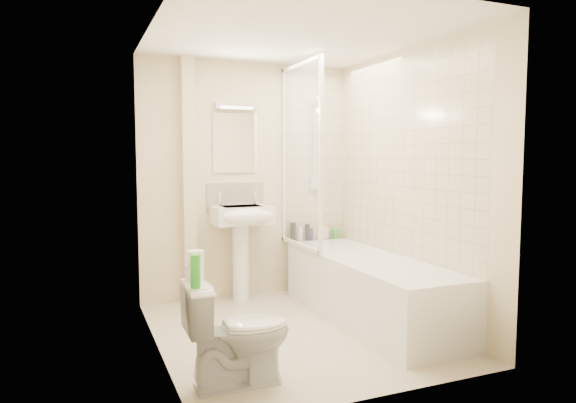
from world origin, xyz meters
name	(u,v)px	position (x,y,z in m)	size (l,w,h in m)	color
floor	(295,332)	(0.00, 0.00, 0.00)	(2.50, 2.50, 0.00)	beige
wall_back	(247,180)	(0.00, 1.25, 1.20)	(2.20, 0.02, 2.40)	beige
wall_left	(156,190)	(-1.10, 0.00, 1.20)	(0.02, 2.50, 2.40)	beige
wall_right	(409,184)	(1.10, 0.00, 1.20)	(0.02, 2.50, 2.40)	beige
ceiling	(296,35)	(0.00, 0.00, 2.40)	(2.20, 2.50, 0.02)	white
tile_back	(314,158)	(0.75, 1.24, 1.42)	(0.70, 0.01, 1.75)	beige
tile_right	(404,159)	(1.09, 0.07, 1.42)	(0.01, 2.10, 1.75)	beige
pipe_boxing	(189,182)	(-0.62, 1.19, 1.20)	(0.12, 0.12, 2.40)	beige
splashback	(236,197)	(-0.13, 1.24, 1.03)	(0.60, 0.01, 0.30)	beige
mirror	(235,143)	(-0.13, 1.24, 1.58)	(0.46, 0.01, 0.60)	white
strip_light	(236,106)	(-0.13, 1.22, 1.95)	(0.42, 0.07, 0.07)	silver
bathtub	(370,287)	(0.75, 0.07, 0.29)	(0.70, 2.10, 0.55)	white
shower_screen	(301,156)	(0.40, 0.80, 1.45)	(0.04, 0.92, 1.80)	white
shower_fixture	(315,147)	(0.75, 1.19, 1.55)	(0.10, 0.16, 0.99)	white
pedestal_sink	(242,226)	(-0.13, 1.01, 0.77)	(0.57, 0.51, 1.09)	white
bottle_black_a	(293,232)	(0.47, 1.16, 0.65)	(0.06, 0.06, 0.20)	black
bottle_white_a	(300,234)	(0.55, 1.16, 0.63)	(0.06, 0.06, 0.15)	silver
bottle_black_b	(307,232)	(0.64, 1.16, 0.64)	(0.05, 0.05, 0.17)	black
bottle_blue	(311,234)	(0.68, 1.16, 0.61)	(0.05, 0.05, 0.13)	#121B52
bottle_cream	(324,232)	(0.84, 1.16, 0.62)	(0.06, 0.06, 0.15)	beige
bottle_white_b	(326,233)	(0.87, 1.16, 0.61)	(0.06, 0.06, 0.13)	silver
bottle_green	(335,234)	(0.98, 1.16, 0.60)	(0.07, 0.07, 0.10)	green
toilet	(238,332)	(-0.72, -0.76, 0.34)	(0.67, 0.39, 0.68)	white
toilet_roll_lower	(194,272)	(-0.97, -0.67, 0.73)	(0.11, 0.11, 0.10)	white
toilet_roll_upper	(195,258)	(-0.97, -0.68, 0.82)	(0.11, 0.11, 0.09)	white
green_bottle	(195,271)	(-1.01, -0.87, 0.78)	(0.06, 0.06, 0.20)	green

